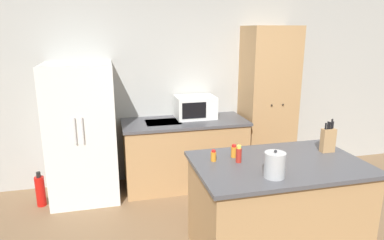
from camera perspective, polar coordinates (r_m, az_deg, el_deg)
wall_back at (r=4.83m, az=2.92°, el=5.98°), size 7.20×0.06×2.60m
refrigerator at (r=4.35m, az=-17.82°, el=-2.03°), size 0.79×0.77×1.67m
back_counter at (r=4.59m, az=-1.21°, el=-5.47°), size 1.62×0.71×0.89m
pantry_cabinet at (r=4.87m, az=12.47°, el=2.69°), size 0.68×0.57×2.09m
kitchen_island at (r=3.31m, az=13.80°, el=-14.20°), size 1.49×0.95×0.92m
microwave at (r=4.57m, az=0.52°, el=2.18°), size 0.52×0.40×0.29m
knife_block at (r=3.47m, az=21.72°, el=-3.07°), size 0.13×0.07×0.32m
spice_bottle_tall_dark at (r=3.03m, az=3.60°, el=-5.99°), size 0.05×0.05×0.10m
spice_bottle_short_red at (r=3.02m, az=7.80°, el=-5.70°), size 0.05×0.05×0.16m
spice_bottle_amber_oil at (r=3.13m, az=6.97°, el=-5.20°), size 0.05×0.05×0.12m
kettle at (r=2.77m, az=13.61°, el=-7.28°), size 0.17×0.17×0.23m
fire_extinguisher at (r=4.52m, az=-23.95°, el=-10.73°), size 0.11×0.11×0.43m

